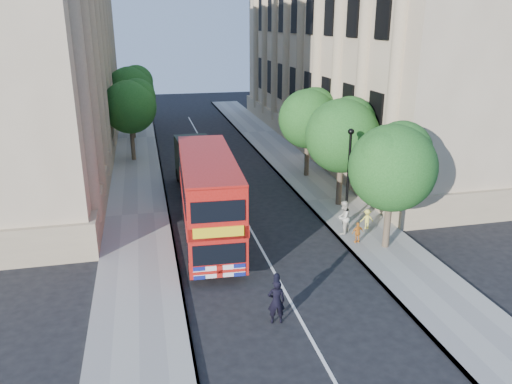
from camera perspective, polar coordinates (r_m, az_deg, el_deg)
ground at (r=20.38m, az=3.47°, el=-11.55°), size 120.00×120.00×0.00m
pavement_right at (r=30.70m, az=8.60°, el=-0.84°), size 3.50×80.00×0.12m
pavement_left at (r=28.73m, az=-13.34°, el=-2.56°), size 3.50×80.00×0.12m
building_right at (r=45.01m, az=12.49°, el=16.80°), size 12.00×38.00×18.00m
building_left at (r=41.77m, az=-25.89°, el=15.29°), size 12.00×38.00×18.00m
tree_right_near at (r=23.47m, az=15.42°, el=3.22°), size 4.00×4.00×6.08m
tree_right_mid at (r=28.68m, az=9.89°, el=6.80°), size 4.20×4.20×6.37m
tree_right_far at (r=34.22m, az=6.04°, el=8.69°), size 4.00×4.00×6.15m
tree_left_far at (r=39.31m, az=-14.20°, el=9.74°), size 4.00×4.00×6.30m
tree_left_back at (r=47.21m, az=-14.13°, el=11.51°), size 4.20×4.20×6.65m
lamp_post at (r=26.15m, az=10.46°, el=1.20°), size 0.32×0.32×5.16m
double_decker_bus at (r=24.06m, az=-5.44°, el=-0.53°), size 2.90×9.32×4.25m
box_van at (r=32.36m, az=-6.73°, el=2.97°), size 2.53×5.53×3.09m
police_constable at (r=18.22m, az=2.34°, el=-12.39°), size 0.68×0.49×1.72m
woman_pedestrian at (r=25.50m, az=9.96°, el=-2.88°), size 1.06×1.05×1.72m
child_a at (r=24.69m, az=11.54°, el=-4.57°), size 0.64×0.32×1.06m
child_b at (r=26.45m, az=12.56°, el=-3.02°), size 0.73×0.49×1.06m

